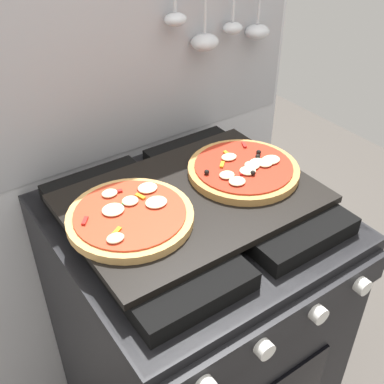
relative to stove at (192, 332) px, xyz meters
name	(u,v)px	position (x,y,z in m)	size (l,w,h in m)	color
kitchen_backsplash	(126,174)	(0.00, 0.34, 0.34)	(1.10, 0.09, 1.55)	silver
stove	(192,332)	(0.00, 0.00, 0.00)	(0.60, 0.64, 0.90)	black
baking_tray	(192,199)	(0.00, 0.00, 0.46)	(0.54, 0.38, 0.02)	black
pizza_left	(130,215)	(-0.15, 0.00, 0.48)	(0.26, 0.26, 0.03)	tan
pizza_right	(244,169)	(0.15, 0.01, 0.48)	(0.26, 0.26, 0.03)	#C18947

